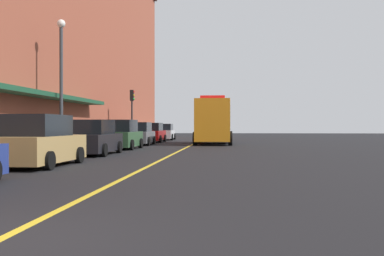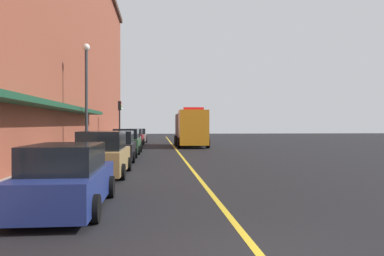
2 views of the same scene
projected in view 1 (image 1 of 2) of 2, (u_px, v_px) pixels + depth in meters
ground_plane at (186, 148)px, 30.76m from camera, size 112.00×112.00×0.00m
sidewalk_left at (96, 146)px, 31.29m from camera, size 2.40×70.00×0.15m
lane_center_stripe at (186, 147)px, 30.76m from camera, size 0.16×70.00×0.01m
parked_car_1 at (40, 142)px, 16.71m from camera, size 2.17×4.69×1.88m
parked_car_2 at (93, 138)px, 23.20m from camera, size 2.12×4.80×1.77m
parked_car_3 at (121, 135)px, 28.79m from camera, size 2.19×4.19×1.84m
parked_car_4 at (139, 134)px, 34.68m from camera, size 2.11×4.61×1.72m
parked_car_5 at (152, 133)px, 40.68m from camera, size 2.12×4.29×1.71m
parked_car_6 at (164, 132)px, 46.70m from camera, size 2.21×4.36×1.64m
utility_truck at (214, 122)px, 36.61m from camera, size 2.91×7.91×3.68m
parking_meter_0 at (124, 131)px, 35.66m from camera, size 0.14×0.18×1.33m
parking_meter_2 at (133, 130)px, 38.92m from camera, size 0.14×0.18×1.33m
parking_meter_3 at (92, 133)px, 27.66m from camera, size 0.14×0.18×1.33m
street_lamp_left at (61, 70)px, 24.21m from camera, size 0.44×0.44×6.94m
traffic_light_near at (132, 105)px, 38.38m from camera, size 0.38×0.36×4.30m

